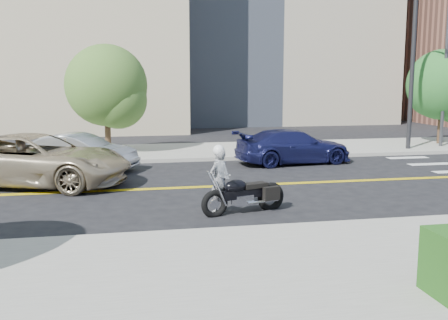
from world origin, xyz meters
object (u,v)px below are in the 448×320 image
motorcyclist (219,179)px  parked_car_silver (80,153)px  suv (37,160)px  parked_car_blue (293,147)px  motorcycle (244,186)px

motorcyclist → parked_car_silver: bearing=-96.3°
suv → parked_car_blue: suv is taller
motorcyclist → motorcycle: (0.63, -0.18, -0.17)m
motorcycle → parked_car_silver: motorcycle is taller
motorcyclist → parked_car_silver: motorcyclist is taller
motorcyclist → suv: 6.70m
motorcycle → suv: suv is taller
suv → motorcycle: bearing=-108.8°
motorcyclist → parked_car_blue: motorcyclist is taller
parked_car_blue → suv: bearing=98.7°
motorcycle → parked_car_blue: size_ratio=0.49×
motorcycle → suv: 7.30m
parked_car_silver → suv: bearing=179.0°
motorcyclist → motorcycle: size_ratio=0.76×
motorcycle → suv: bearing=124.1°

